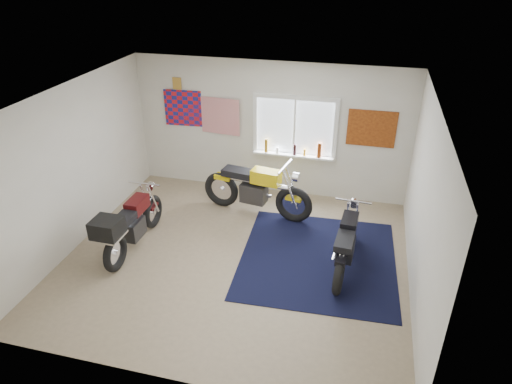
% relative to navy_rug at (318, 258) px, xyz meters
% --- Properties ---
extents(ground, '(5.50, 5.50, 0.00)m').
position_rel_navy_rug_xyz_m(ground, '(-1.32, -0.31, -0.01)').
color(ground, '#9E896B').
rests_on(ground, ground).
extents(room_shell, '(5.50, 5.50, 5.50)m').
position_rel_navy_rug_xyz_m(room_shell, '(-1.32, -0.31, 1.63)').
color(room_shell, white).
rests_on(room_shell, ground).
extents(navy_rug, '(2.62, 2.71, 0.01)m').
position_rel_navy_rug_xyz_m(navy_rug, '(0.00, 0.00, 0.00)').
color(navy_rug, black).
rests_on(navy_rug, ground).
extents(window_assembly, '(1.66, 0.17, 1.26)m').
position_rel_navy_rug_xyz_m(window_assembly, '(-0.82, 2.16, 1.36)').
color(window_assembly, white).
rests_on(window_assembly, room_shell).
extents(oil_bottles, '(1.14, 0.09, 0.30)m').
position_rel_navy_rug_xyz_m(oil_bottles, '(-0.73, 2.09, 1.02)').
color(oil_bottles, '#835913').
rests_on(oil_bottles, window_assembly).
extents(flag_display, '(1.60, 0.10, 1.17)m').
position_rel_navy_rug_xyz_m(flag_display, '(-3.22, 2.17, 2.14)').
color(flag_display, red).
rests_on(flag_display, room_shell).
extents(triumph_poster, '(0.90, 0.03, 0.70)m').
position_rel_navy_rug_xyz_m(triumph_poster, '(0.63, 2.17, 1.54)').
color(triumph_poster, '#A54C14').
rests_on(triumph_poster, room_shell).
extents(yellow_triumph, '(2.21, 0.68, 1.12)m').
position_rel_navy_rug_xyz_m(yellow_triumph, '(-1.35, 1.19, 0.48)').
color(yellow_triumph, black).
rests_on(yellow_triumph, ground).
extents(black_chrome_bike, '(0.58, 1.89, 0.97)m').
position_rel_navy_rug_xyz_m(black_chrome_bike, '(0.43, -0.09, 0.42)').
color(black_chrome_bike, black).
rests_on(black_chrome_bike, navy_rug).
extents(maroon_tourer, '(0.58, 1.93, 0.98)m').
position_rel_navy_rug_xyz_m(maroon_tourer, '(-3.07, -0.53, 0.50)').
color(maroon_tourer, black).
rests_on(maroon_tourer, ground).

